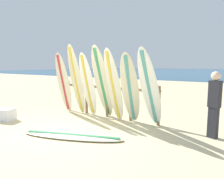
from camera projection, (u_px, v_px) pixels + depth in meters
name	position (u px, v px, depth m)	size (l,w,h in m)	color
ground_plane	(60.00, 133.00, 4.96)	(120.00, 120.00, 0.00)	beige
ocean_water	(224.00, 71.00, 53.16)	(120.00, 80.00, 0.01)	navy
surfboard_rack	(107.00, 96.00, 6.42)	(3.61, 0.09, 1.12)	olive
surfboard_leaning_far_left	(64.00, 83.00, 6.90)	(0.56, 0.62, 2.12)	beige
surfboard_leaning_left	(76.00, 80.00, 6.64)	(0.56, 0.65, 2.38)	beige
surfboard_leaning_center_left	(88.00, 85.00, 6.41)	(0.54, 0.64, 2.10)	white
surfboard_leaning_center	(102.00, 83.00, 6.14)	(0.56, 0.87, 2.29)	beige
surfboard_leaning_center_right	(114.00, 86.00, 5.74)	(0.65, 0.74, 2.18)	silver
surfboard_leaning_right	(130.00, 90.00, 5.42)	(0.68, 1.10, 2.03)	beige
surfboard_leaning_far_right	(150.00, 89.00, 5.10)	(0.61, 1.07, 2.14)	white
surfboard_lying_on_sand	(72.00, 136.00, 4.64)	(2.51, 1.34, 0.08)	beige
beachgoer_standing	(214.00, 102.00, 4.50)	(0.29, 0.24, 1.55)	#26262D
cooler_box	(4.00, 114.00, 6.06)	(0.60, 0.40, 0.36)	white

